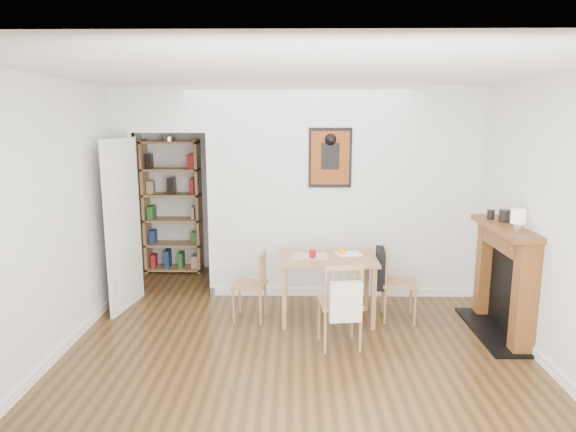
{
  "coord_description": "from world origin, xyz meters",
  "views": [
    {
      "loc": [
        -0.01,
        -4.87,
        2.23
      ],
      "look_at": [
        -0.1,
        0.6,
        1.18
      ],
      "focal_mm": 32.0,
      "sensor_mm": 36.0,
      "label": 1
    }
  ],
  "objects_px": {
    "chair_right": "(397,282)",
    "chair_front": "(340,303)",
    "notebook": "(348,254)",
    "ceramic_jar_b": "(491,214)",
    "mantel_lamp": "(518,218)",
    "fireplace": "(505,276)",
    "bookshelf": "(172,207)",
    "dining_table": "(328,264)",
    "red_glass": "(313,254)",
    "orange_fruit": "(342,251)",
    "ceramic_jar_a": "(504,216)",
    "chair_left": "(249,285)"
  },
  "relations": [
    {
      "from": "chair_right",
      "to": "chair_front",
      "type": "relative_size",
      "value": 0.94
    },
    {
      "from": "notebook",
      "to": "ceramic_jar_b",
      "type": "xyz_separation_m",
      "value": [
        1.5,
        -0.13,
        0.48
      ]
    },
    {
      "from": "ceramic_jar_b",
      "to": "mantel_lamp",
      "type": "bearing_deg",
      "value": -86.84
    },
    {
      "from": "fireplace",
      "to": "bookshelf",
      "type": "bearing_deg",
      "value": 151.48
    },
    {
      "from": "dining_table",
      "to": "red_glass",
      "type": "distance_m",
      "value": 0.22
    },
    {
      "from": "chair_right",
      "to": "ceramic_jar_b",
      "type": "bearing_deg",
      "value": -3.1
    },
    {
      "from": "chair_front",
      "to": "dining_table",
      "type": "bearing_deg",
      "value": 96.68
    },
    {
      "from": "orange_fruit",
      "to": "mantel_lamp",
      "type": "distance_m",
      "value": 1.84
    },
    {
      "from": "fireplace",
      "to": "ceramic_jar_a",
      "type": "distance_m",
      "value": 0.62
    },
    {
      "from": "chair_left",
      "to": "orange_fruit",
      "type": "bearing_deg",
      "value": 4.49
    },
    {
      "from": "fireplace",
      "to": "mantel_lamp",
      "type": "relative_size",
      "value": 5.89
    },
    {
      "from": "chair_left",
      "to": "red_glass",
      "type": "relative_size",
      "value": 8.56
    },
    {
      "from": "bookshelf",
      "to": "ceramic_jar_b",
      "type": "bearing_deg",
      "value": -25.5
    },
    {
      "from": "chair_front",
      "to": "fireplace",
      "type": "height_order",
      "value": "fireplace"
    },
    {
      "from": "ceramic_jar_a",
      "to": "chair_front",
      "type": "bearing_deg",
      "value": -163.9
    },
    {
      "from": "mantel_lamp",
      "to": "ceramic_jar_b",
      "type": "relative_size",
      "value": 2.13
    },
    {
      "from": "chair_right",
      "to": "fireplace",
      "type": "height_order",
      "value": "fireplace"
    },
    {
      "from": "chair_left",
      "to": "ceramic_jar_a",
      "type": "distance_m",
      "value": 2.82
    },
    {
      "from": "bookshelf",
      "to": "orange_fruit",
      "type": "distance_m",
      "value": 2.89
    },
    {
      "from": "chair_front",
      "to": "red_glass",
      "type": "relative_size",
      "value": 9.71
    },
    {
      "from": "red_glass",
      "to": "ceramic_jar_b",
      "type": "distance_m",
      "value": 1.96
    },
    {
      "from": "chair_right",
      "to": "orange_fruit",
      "type": "relative_size",
      "value": 10.37
    },
    {
      "from": "chair_front",
      "to": "bookshelf",
      "type": "height_order",
      "value": "bookshelf"
    },
    {
      "from": "chair_right",
      "to": "fireplace",
      "type": "xyz_separation_m",
      "value": [
        1.04,
        -0.35,
        0.18
      ]
    },
    {
      "from": "bookshelf",
      "to": "red_glass",
      "type": "bearing_deg",
      "value": -43.64
    },
    {
      "from": "bookshelf",
      "to": "mantel_lamp",
      "type": "xyz_separation_m",
      "value": [
        3.91,
        -2.45,
        0.34
      ]
    },
    {
      "from": "dining_table",
      "to": "bookshelf",
      "type": "relative_size",
      "value": 0.55
    },
    {
      "from": "ceramic_jar_a",
      "to": "chair_right",
      "type": "bearing_deg",
      "value": 168.22
    },
    {
      "from": "chair_right",
      "to": "red_glass",
      "type": "relative_size",
      "value": 9.16
    },
    {
      "from": "fireplace",
      "to": "mantel_lamp",
      "type": "height_order",
      "value": "mantel_lamp"
    },
    {
      "from": "notebook",
      "to": "ceramic_jar_b",
      "type": "height_order",
      "value": "ceramic_jar_b"
    },
    {
      "from": "bookshelf",
      "to": "orange_fruit",
      "type": "bearing_deg",
      "value": -37.08
    },
    {
      "from": "chair_front",
      "to": "ceramic_jar_a",
      "type": "relative_size",
      "value": 6.76
    },
    {
      "from": "red_glass",
      "to": "ceramic_jar_b",
      "type": "xyz_separation_m",
      "value": [
        1.91,
        0.03,
        0.44
      ]
    },
    {
      "from": "bookshelf",
      "to": "orange_fruit",
      "type": "xyz_separation_m",
      "value": [
        2.3,
        -1.74,
        -0.18
      ]
    },
    {
      "from": "chair_left",
      "to": "orange_fruit",
      "type": "xyz_separation_m",
      "value": [
        1.03,
        0.08,
        0.38
      ]
    },
    {
      "from": "fireplace",
      "to": "red_glass",
      "type": "height_order",
      "value": "fireplace"
    },
    {
      "from": "fireplace",
      "to": "orange_fruit",
      "type": "xyz_separation_m",
      "value": [
        -1.66,
        0.41,
        0.15
      ]
    },
    {
      "from": "red_glass",
      "to": "ceramic_jar_a",
      "type": "height_order",
      "value": "ceramic_jar_a"
    },
    {
      "from": "chair_right",
      "to": "mantel_lamp",
      "type": "distance_m",
      "value": 1.46
    },
    {
      "from": "chair_right",
      "to": "mantel_lamp",
      "type": "relative_size",
      "value": 3.93
    },
    {
      "from": "chair_left",
      "to": "red_glass",
      "type": "xyz_separation_m",
      "value": [
        0.7,
        -0.06,
        0.38
      ]
    },
    {
      "from": "red_glass",
      "to": "mantel_lamp",
      "type": "relative_size",
      "value": 0.43
    },
    {
      "from": "orange_fruit",
      "to": "ceramic_jar_a",
      "type": "height_order",
      "value": "ceramic_jar_a"
    },
    {
      "from": "dining_table",
      "to": "chair_right",
      "type": "relative_size",
      "value": 1.28
    },
    {
      "from": "ceramic_jar_b",
      "to": "dining_table",
      "type": "bearing_deg",
      "value": 179.18
    },
    {
      "from": "red_glass",
      "to": "chair_front",
      "type": "bearing_deg",
      "value": -68.47
    },
    {
      "from": "chair_right",
      "to": "notebook",
      "type": "distance_m",
      "value": 0.63
    },
    {
      "from": "mantel_lamp",
      "to": "orange_fruit",
      "type": "bearing_deg",
      "value": 156.19
    },
    {
      "from": "chair_front",
      "to": "ceramic_jar_b",
      "type": "height_order",
      "value": "ceramic_jar_b"
    }
  ]
}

